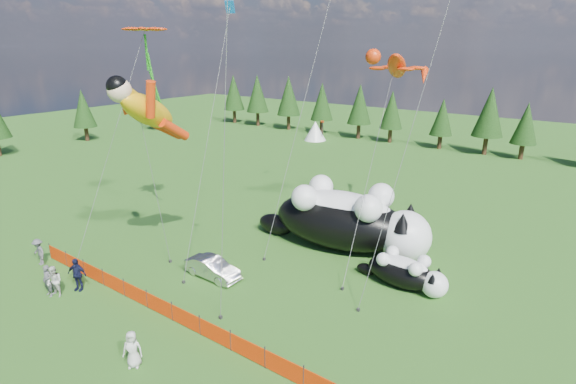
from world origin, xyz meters
name	(u,v)px	position (x,y,z in m)	size (l,w,h in m)	color
ground	(203,290)	(0.00, 0.00, 0.00)	(160.00, 160.00, 0.00)	#103509
safety_fence	(159,306)	(0.00, -3.00, 0.50)	(22.06, 0.06, 1.10)	#262626
tree_line	(451,120)	(0.00, 45.00, 4.00)	(90.00, 4.00, 8.00)	black
festival_tents	(535,158)	(11.00, 40.00, 1.40)	(50.00, 3.20, 2.80)	white
cat_large	(348,219)	(3.99, 9.76, 2.17)	(12.60, 5.71, 4.56)	black
cat_small	(406,272)	(9.21, 7.13, 0.96)	(5.59, 2.14, 2.02)	black
car	(212,268)	(-0.58, 1.43, 0.61)	(1.29, 3.69, 1.22)	silver
spectator_a	(47,281)	(-6.47, -5.42, 0.92)	(0.67, 0.44, 1.84)	#4F4F53
spectator_b	(54,282)	(-6.07, -5.24, 0.91)	(0.88, 0.52, 1.81)	beige
spectator_c	(77,274)	(-5.73, -4.12, 0.98)	(1.15, 0.59, 1.96)	black
spectator_d	(39,252)	(-10.68, -3.84, 0.88)	(1.13, 0.58, 1.75)	#4F4F53
spectator_e	(132,349)	(2.30, -6.25, 0.86)	(0.84, 0.55, 1.72)	beige
superhero_kite	(148,111)	(-3.95, 0.39, 9.81)	(5.82, 6.13, 12.23)	#DF9E0B
gecko_kite	(397,67)	(5.00, 13.73, 11.98)	(5.21, 12.70, 14.96)	red
flower_kite	(144,32)	(-7.69, 3.51, 14.11)	(2.94, 8.26, 15.65)	red
diamond_kite_a	(228,21)	(-2.57, 5.70, 14.71)	(1.77, 6.49, 16.72)	blue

